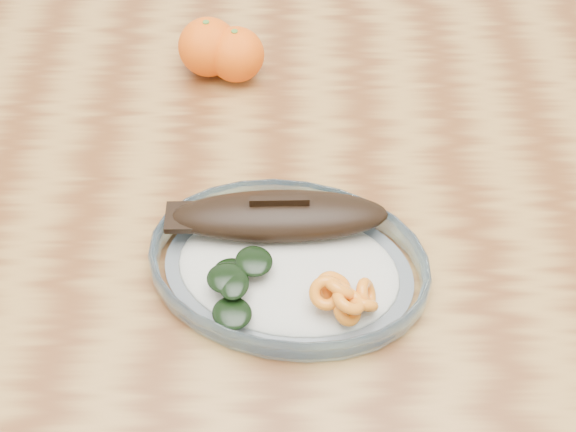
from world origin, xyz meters
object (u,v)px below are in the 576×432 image
at_px(plated_meal, 288,261).
at_px(orange_left, 208,47).
at_px(dining_table, 278,236).
at_px(orange_right, 236,54).

height_order(plated_meal, orange_left, same).
relative_size(dining_table, orange_left, 15.69).
height_order(plated_meal, orange_right, plated_meal).
xyz_separation_m(dining_table, plated_meal, (0.01, -0.13, 0.12)).
bearing_deg(orange_left, plated_meal, -72.88).
xyz_separation_m(orange_left, orange_right, (0.04, -0.01, -0.00)).
distance_m(plated_meal, orange_left, 0.34).
relative_size(dining_table, orange_right, 16.80).
bearing_deg(dining_table, orange_right, 105.99).
height_order(dining_table, plated_meal, plated_meal).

